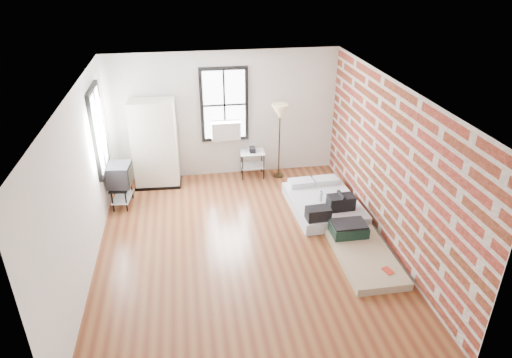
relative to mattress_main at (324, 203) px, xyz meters
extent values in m
plane|color=#592917|center=(-1.75, -1.01, -0.15)|extent=(6.00, 6.00, 0.00)
cube|color=silver|center=(-1.75, 1.99, 1.25)|extent=(5.00, 0.01, 2.80)
cube|color=silver|center=(-1.75, -4.01, 1.25)|extent=(5.00, 0.01, 2.80)
cube|color=silver|center=(-4.25, -1.01, 1.25)|extent=(0.01, 6.00, 2.80)
cube|color=maroon|center=(0.75, -1.01, 1.25)|extent=(0.02, 6.00, 2.80)
cube|color=white|center=(-1.75, -1.01, 2.65)|extent=(5.00, 6.00, 0.01)
cube|color=white|center=(-1.75, 1.94, 1.50)|extent=(0.90, 0.02, 1.50)
cube|color=black|center=(-2.23, 1.96, 1.50)|extent=(0.07, 0.08, 1.64)
cube|color=black|center=(-1.26, 1.96, 1.50)|extent=(0.07, 0.08, 1.64)
cube|color=black|center=(-1.75, 1.96, 2.28)|extent=(0.90, 0.08, 0.07)
cube|color=black|center=(-1.75, 1.96, 0.71)|extent=(0.90, 0.08, 0.07)
cube|color=black|center=(-1.75, 1.93, 1.50)|extent=(0.04, 0.02, 1.50)
cube|color=black|center=(-1.75, 1.93, 1.50)|extent=(0.90, 0.02, 0.04)
cube|color=silver|center=(-1.75, 1.82, 0.97)|extent=(0.62, 0.30, 0.40)
cube|color=white|center=(-4.20, 0.79, 1.50)|extent=(0.02, 0.90, 1.50)
cube|color=black|center=(-4.22, 0.30, 1.50)|extent=(0.08, 0.07, 1.64)
cube|color=black|center=(-4.22, 1.27, 1.50)|extent=(0.08, 0.07, 1.64)
cube|color=black|center=(-4.22, 0.79, 2.28)|extent=(0.08, 0.90, 0.07)
cube|color=black|center=(-4.22, 0.79, 0.71)|extent=(0.08, 0.90, 0.07)
cube|color=black|center=(-4.19, 0.79, 1.50)|extent=(0.02, 0.04, 1.50)
cube|color=black|center=(-4.19, 0.79, 1.50)|extent=(0.02, 0.90, 0.04)
cube|color=white|center=(0.00, 0.02, -0.04)|extent=(1.35, 1.78, 0.23)
cube|color=white|center=(-0.30, 0.69, 0.13)|extent=(0.51, 0.34, 0.11)
cube|color=white|center=(0.24, 0.71, 0.13)|extent=(0.51, 0.34, 0.11)
cube|color=black|center=(0.20, -0.38, 0.21)|extent=(0.51, 0.31, 0.27)
cylinder|color=black|center=(0.20, -0.38, 0.37)|extent=(0.09, 0.32, 0.07)
cube|color=black|center=(-0.33, -0.68, 0.19)|extent=(0.45, 0.29, 0.24)
cylinder|color=#A5C3D4|center=(-0.08, -0.03, 0.17)|extent=(0.06, 0.06, 0.20)
cylinder|color=#1B3BC3|center=(-0.08, -0.03, 0.29)|extent=(0.03, 0.03, 0.03)
cube|color=tan|center=(0.20, -1.72, -0.09)|extent=(0.89, 1.69, 0.13)
cube|color=black|center=(0.12, -1.10, 0.08)|extent=(0.62, 0.44, 0.19)
cube|color=black|center=(0.12, -1.10, 0.19)|extent=(0.59, 0.41, 0.04)
cube|color=#AE2A1B|center=(0.38, -2.21, -0.01)|extent=(0.16, 0.20, 0.02)
cube|color=black|center=(-3.28, 1.64, -0.12)|extent=(1.00, 0.61, 0.06)
cube|color=#F3E9CC|center=(-3.28, 1.64, 0.84)|extent=(0.95, 0.56, 1.86)
cylinder|color=black|center=(-1.42, 1.53, 0.15)|extent=(0.02, 0.02, 0.60)
cylinder|color=black|center=(-0.94, 1.51, 0.15)|extent=(0.02, 0.02, 0.60)
cylinder|color=black|center=(-1.41, 1.90, 0.15)|extent=(0.02, 0.02, 0.60)
cylinder|color=black|center=(-0.93, 1.88, 0.15)|extent=(0.02, 0.02, 0.60)
cube|color=silver|center=(-1.17, 1.71, 0.44)|extent=(0.56, 0.46, 0.02)
cube|color=silver|center=(-1.17, 1.71, 0.12)|extent=(0.54, 0.43, 0.02)
cube|color=black|center=(-1.17, 1.71, 0.51)|extent=(0.14, 0.20, 0.11)
cylinder|color=#302410|center=(-0.59, 1.61, -0.14)|extent=(0.24, 0.24, 0.03)
cylinder|color=#302410|center=(-0.59, 1.61, 0.61)|extent=(0.03, 0.03, 1.47)
cone|color=beige|center=(-0.59, 1.61, 1.39)|extent=(0.37, 0.37, 0.32)
cylinder|color=black|center=(-4.13, 0.60, 0.07)|extent=(0.03, 0.03, 0.44)
cylinder|color=black|center=(-3.87, 0.56, 0.07)|extent=(0.03, 0.03, 0.44)
cylinder|color=black|center=(-4.06, 1.12, 0.07)|extent=(0.03, 0.03, 0.44)
cylinder|color=black|center=(-3.80, 1.09, 0.07)|extent=(0.03, 0.03, 0.44)
cube|color=black|center=(-3.97, 0.84, 0.29)|extent=(0.43, 0.67, 0.03)
cube|color=silver|center=(-3.97, 0.84, 0.03)|extent=(0.41, 0.65, 0.02)
cube|color=black|center=(-3.97, 0.84, 0.53)|extent=(0.50, 0.56, 0.44)
cube|color=black|center=(-3.75, 0.81, 0.53)|extent=(0.07, 0.42, 0.35)
camera|label=1|loc=(-2.59, -7.53, 4.54)|focal=32.00mm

